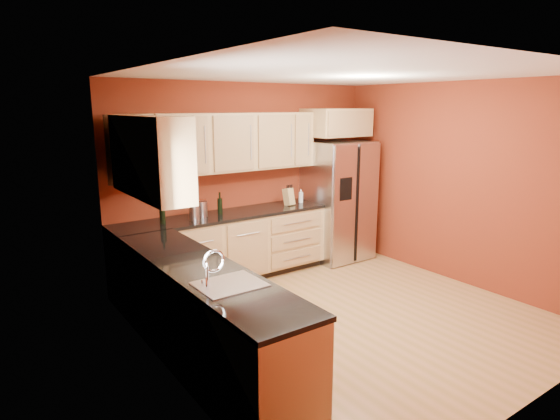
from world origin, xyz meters
The scene contains 23 objects.
floor centered at (0.00, 0.00, 0.00)m, with size 4.00×4.00×0.00m, color #A27B3F.
ceiling centered at (0.00, 0.00, 2.60)m, with size 4.00×4.00×0.00m, color white.
wall_back centered at (0.00, 2.00, 1.30)m, with size 4.00×0.04×2.60m, color maroon.
wall_front centered at (0.00, -2.00, 1.30)m, with size 4.00×0.04×2.60m, color maroon.
wall_left centered at (-2.00, 0.00, 1.30)m, with size 0.04×4.00×2.60m, color maroon.
wall_right centered at (2.00, 0.00, 1.30)m, with size 0.04×4.00×2.60m, color maroon.
base_cabinets_back centered at (-0.55, 1.70, 0.44)m, with size 2.90×0.60×0.88m, color tan.
base_cabinets_left centered at (-1.70, 0.00, 0.44)m, with size 0.60×2.80×0.88m, color tan.
countertop_back centered at (-0.55, 1.69, 0.90)m, with size 2.90×0.62×0.04m, color black.
countertop_left centered at (-1.69, 0.00, 0.90)m, with size 0.62×2.80×0.04m, color black.
upper_cabinets_back centered at (-0.25, 1.83, 1.83)m, with size 2.30×0.33×0.75m, color tan.
upper_cabinets_left centered at (-1.83, 0.72, 1.83)m, with size 0.33×1.35×0.75m, color tan.
corner_upper_cabinet centered at (-1.67, 1.67, 1.83)m, with size 0.62×0.33×0.75m, color tan.
over_fridge_cabinet centered at (1.35, 1.70, 2.05)m, with size 0.92×0.60×0.40m, color tan.
refrigerator centered at (1.35, 1.62, 0.89)m, with size 0.90×0.75×1.78m, color #B8B8BD.
window centered at (-1.98, -0.50, 1.55)m, with size 0.03×0.90×1.00m, color white.
sink_faucet centered at (-1.69, -0.50, 1.07)m, with size 0.50×0.42×0.30m, color white, non-canonical shape.
canister_left centered at (-1.00, 1.61, 1.03)m, with size 0.13×0.13×0.22m, color #B8B8BD.
canister_right centered at (-0.84, 1.72, 1.02)m, with size 0.12×0.12×0.20m, color #B8B8BD.
wine_bottle_a centered at (-1.39, 1.67, 1.07)m, with size 0.07×0.07×0.31m, color black, non-canonical shape.
wine_bottle_b centered at (-0.59, 1.72, 1.06)m, with size 0.06×0.06×0.29m, color black, non-canonical shape.
knife_block centered at (0.47, 1.68, 1.04)m, with size 0.12×0.11×0.24m, color tan.
soap_dispenser centered at (0.72, 1.72, 1.02)m, with size 0.06×0.06×0.19m, color white.
Camera 1 is at (-3.34, -3.53, 2.28)m, focal length 30.00 mm.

